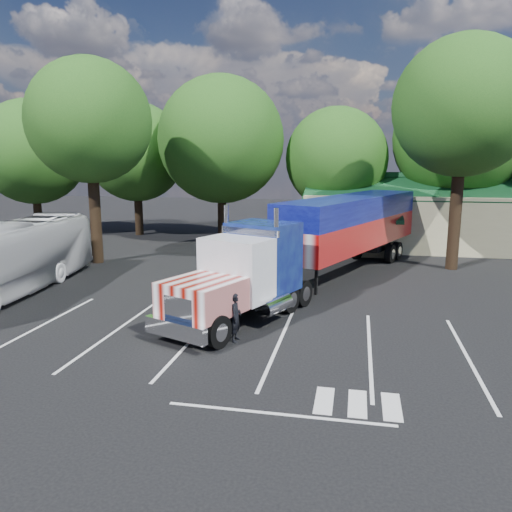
% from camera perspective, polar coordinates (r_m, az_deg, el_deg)
% --- Properties ---
extents(ground, '(120.00, 120.00, 0.00)m').
position_cam_1_polar(ground, '(24.44, -2.62, -4.51)').
color(ground, black).
rests_on(ground, ground).
extents(event_hall, '(24.20, 14.12, 5.55)m').
position_cam_1_polar(event_hall, '(41.63, 22.54, 4.19)').
color(event_hall, tan).
rests_on(event_hall, ground).
extents(tree_row_a, '(9.00, 9.00, 11.68)m').
position_cam_1_polar(tree_row_a, '(48.17, -24.15, 10.79)').
color(tree_row_a, black).
rests_on(tree_row_a, ground).
extents(tree_row_b, '(8.40, 8.40, 11.35)m').
position_cam_1_polar(tree_row_b, '(44.77, -13.55, 11.45)').
color(tree_row_b, black).
rests_on(tree_row_b, ground).
extents(tree_row_c, '(10.00, 10.00, 13.05)m').
position_cam_1_polar(tree_row_c, '(40.53, -4.01, 13.09)').
color(tree_row_c, black).
rests_on(tree_row_c, ground).
extents(tree_row_d, '(8.00, 8.00, 10.60)m').
position_cam_1_polar(tree_row_d, '(40.37, 9.17, 10.92)').
color(tree_row_d, black).
rests_on(tree_row_d, ground).
extents(tree_row_e, '(9.60, 9.60, 12.90)m').
position_cam_1_polar(tree_row_e, '(41.49, 22.08, 12.35)').
color(tree_row_e, black).
rests_on(tree_row_e, ground).
extents(tree_near_left, '(7.60, 7.60, 12.65)m').
position_cam_1_polar(tree_near_left, '(33.20, -18.49, 14.38)').
color(tree_near_left, black).
rests_on(tree_near_left, ground).
extents(tree_near_right, '(8.00, 8.00, 13.50)m').
position_cam_1_polar(tree_near_right, '(31.98, 22.62, 15.44)').
color(tree_near_right, black).
rests_on(tree_near_right, ground).
extents(semi_truck, '(10.99, 21.49, 4.64)m').
position_cam_1_polar(semi_truck, '(27.05, 8.41, 2.57)').
color(semi_truck, black).
rests_on(semi_truck, ground).
extents(woman, '(0.43, 0.66, 1.79)m').
position_cam_1_polar(woman, '(18.23, -2.37, -7.00)').
color(woman, black).
rests_on(woman, ground).
extents(bicycle, '(1.47, 1.62, 0.86)m').
position_cam_1_polar(bicycle, '(26.56, 2.58, -2.30)').
color(bicycle, black).
rests_on(bicycle, ground).
extents(tour_bus, '(4.23, 13.05, 3.57)m').
position_cam_1_polar(tour_bus, '(27.10, -26.68, -0.27)').
color(tour_bus, silver).
rests_on(tour_bus, ground).
extents(silver_sedan, '(4.05, 1.77, 1.29)m').
position_cam_1_polar(silver_sedan, '(36.14, 12.42, 1.36)').
color(silver_sedan, '#B0B2B9').
rests_on(silver_sedan, ground).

